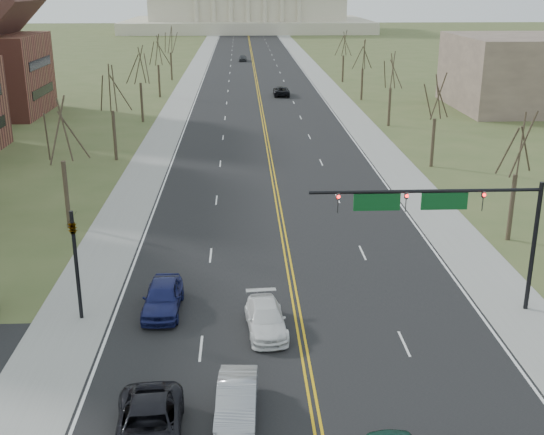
{
  "coord_description": "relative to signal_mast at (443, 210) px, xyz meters",
  "views": [
    {
      "loc": [
        -2.87,
        -19.39,
        16.84
      ],
      "look_at": [
        -1.04,
        20.75,
        3.0
      ],
      "focal_mm": 45.0,
      "sensor_mm": 36.0,
      "label": 1
    }
  ],
  "objects": [
    {
      "name": "car_sb_outer_lead",
      "position": [
        -14.02,
        -10.75,
        -4.97
      ],
      "size": [
        2.96,
        5.79,
        1.57
      ],
      "primitive_type": "imported",
      "rotation": [
        0.0,
        0.0,
        0.07
      ],
      "color": "black",
      "rests_on": "road"
    },
    {
      "name": "tree_l_4",
      "position": [
        -22.95,
        94.5,
        1.18
      ],
      "size": [
        3.96,
        3.96,
        9.0
      ],
      "color": "#342B1E",
      "rests_on": "ground"
    },
    {
      "name": "sidewalk_left",
      "position": [
        -19.45,
        96.5,
        -5.75
      ],
      "size": [
        4.0,
        380.0,
        0.03
      ],
      "primitive_type": "cube",
      "color": "gray",
      "rests_on": "ground"
    },
    {
      "name": "car_sb_inner_second",
      "position": [
        -9.21,
        -1.85,
        -5.07
      ],
      "size": [
        2.29,
        4.84,
        1.36
      ],
      "primitive_type": "imported",
      "rotation": [
        0.0,
        0.0,
        0.08
      ],
      "color": "white",
      "rests_on": "road"
    },
    {
      "name": "car_far_nb",
      "position": [
        -3.9,
        75.12,
        -5.01
      ],
      "size": [
        2.51,
        5.35,
        1.48
      ],
      "primitive_type": "imported",
      "rotation": [
        0.0,
        0.0,
        3.13
      ],
      "color": "black",
      "rests_on": "road"
    },
    {
      "name": "edge_line_right",
      "position": [
        2.35,
        96.5,
        -5.75
      ],
      "size": [
        0.15,
        380.0,
        0.01
      ],
      "primitive_type": "cube",
      "color": "silver",
      "rests_on": "road"
    },
    {
      "name": "car_sb_outer_second",
      "position": [
        -14.69,
        0.61,
        -4.92
      ],
      "size": [
        2.04,
        4.93,
        1.67
      ],
      "primitive_type": "imported",
      "rotation": [
        0.0,
        0.0,
        -0.01
      ],
      "color": "navy",
      "rests_on": "road"
    },
    {
      "name": "edge_line_left",
      "position": [
        -17.25,
        96.5,
        -5.75
      ],
      "size": [
        0.15,
        380.0,
        0.01
      ],
      "primitive_type": "cube",
      "color": "silver",
      "rests_on": "road"
    },
    {
      "name": "tree_r_2",
      "position": [
        8.05,
        50.5,
        0.79
      ],
      "size": [
        3.74,
        3.74,
        8.5
      ],
      "color": "#342B1E",
      "rests_on": "ground"
    },
    {
      "name": "road",
      "position": [
        -7.45,
        96.5,
        -5.76
      ],
      "size": [
        20.0,
        380.0,
        0.01
      ],
      "primitive_type": "cube",
      "color": "black",
      "rests_on": "ground"
    },
    {
      "name": "tree_r_4",
      "position": [
        8.05,
        90.5,
        0.79
      ],
      "size": [
        3.74,
        3.74,
        8.5
      ],
      "color": "#342B1E",
      "rests_on": "ground"
    },
    {
      "name": "car_sb_inner_lead",
      "position": [
        -10.67,
        -9.12,
        -4.99
      ],
      "size": [
        1.81,
        4.66,
        1.51
      ],
      "primitive_type": "imported",
      "rotation": [
        0.0,
        0.0,
        -0.05
      ],
      "color": "#95979C",
      "rests_on": "road"
    },
    {
      "name": "tree_l_0",
      "position": [
        -22.95,
        14.5,
        1.18
      ],
      "size": [
        3.96,
        3.96,
        9.0
      ],
      "color": "#342B1E",
      "rests_on": "ground"
    },
    {
      "name": "center_line",
      "position": [
        -7.45,
        96.5,
        -5.75
      ],
      "size": [
        0.42,
        380.0,
        0.01
      ],
      "primitive_type": "cube",
      "color": "gold",
      "rests_on": "road"
    },
    {
      "name": "cross_road",
      "position": [
        -7.45,
        -7.5,
        -5.76
      ],
      "size": [
        120.0,
        14.0,
        0.01
      ],
      "primitive_type": "cube",
      "color": "black",
      "rests_on": "ground"
    },
    {
      "name": "tree_l_3",
      "position": [
        -22.95,
        74.5,
        1.18
      ],
      "size": [
        3.96,
        3.96,
        9.0
      ],
      "color": "#342B1E",
      "rests_on": "ground"
    },
    {
      "name": "tree_l_1",
      "position": [
        -22.95,
        34.5,
        1.18
      ],
      "size": [
        3.96,
        3.96,
        9.0
      ],
      "color": "#342B1E",
      "rests_on": "ground"
    },
    {
      "name": "tree_r_1",
      "position": [
        8.05,
        30.5,
        0.79
      ],
      "size": [
        3.74,
        3.74,
        8.5
      ],
      "color": "#342B1E",
      "rests_on": "ground"
    },
    {
      "name": "tree_r_0",
      "position": [
        8.05,
        10.5,
        0.79
      ],
      "size": [
        3.74,
        3.74,
        8.5
      ],
      "color": "#342B1E",
      "rests_on": "ground"
    },
    {
      "name": "signal_mast",
      "position": [
        0.0,
        0.0,
        0.0
      ],
      "size": [
        12.12,
        0.44,
        7.2
      ],
      "color": "black",
      "rests_on": "ground"
    },
    {
      "name": "sidewalk_right",
      "position": [
        4.55,
        96.5,
        -5.75
      ],
      "size": [
        4.0,
        380.0,
        0.03
      ],
      "primitive_type": "cube",
      "color": "gray",
      "rests_on": "ground"
    },
    {
      "name": "signal_left",
      "position": [
        -18.95,
        0.0,
        -2.05
      ],
      "size": [
        0.32,
        0.36,
        6.0
      ],
      "color": "black",
      "rests_on": "ground"
    },
    {
      "name": "tree_l_2",
      "position": [
        -22.95,
        54.5,
        1.18
      ],
      "size": [
        3.96,
        3.96,
        9.0
      ],
      "color": "#342B1E",
      "rests_on": "ground"
    },
    {
      "name": "car_far_sb",
      "position": [
        -9.78,
        126.07,
        -5.02
      ],
      "size": [
        1.88,
        4.33,
        1.45
      ],
      "primitive_type": "imported",
      "rotation": [
        0.0,
        0.0,
        -0.04
      ],
      "color": "#424549",
      "rests_on": "road"
    },
    {
      "name": "tree_r_3",
      "position": [
        8.05,
        70.5,
        0.79
      ],
      "size": [
        3.74,
        3.74,
        8.5
      ],
      "color": "#342B1E",
      "rests_on": "ground"
    }
  ]
}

